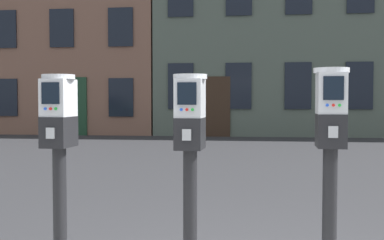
% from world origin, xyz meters
% --- Properties ---
extents(parking_meter_near_kerb, '(0.23, 0.26, 1.35)m').
position_xyz_m(parking_meter_near_kerb, '(-1.26, -0.12, 1.07)').
color(parking_meter_near_kerb, black).
rests_on(parking_meter_near_kerb, sidewalk_slab).
extents(parking_meter_twin_adjacent, '(0.23, 0.26, 1.35)m').
position_xyz_m(parking_meter_twin_adjacent, '(-0.39, -0.12, 1.07)').
color(parking_meter_twin_adjacent, black).
rests_on(parking_meter_twin_adjacent, sidewalk_slab).
extents(parking_meter_end_of_row, '(0.23, 0.26, 1.38)m').
position_xyz_m(parking_meter_end_of_row, '(0.49, -0.12, 1.09)').
color(parking_meter_end_of_row, black).
rests_on(parking_meter_end_of_row, sidewalk_slab).
extents(townhouse_orange_brick, '(8.71, 6.39, 9.98)m').
position_xyz_m(townhouse_orange_brick, '(-7.87, 16.79, 5.00)').
color(townhouse_orange_brick, brown).
rests_on(townhouse_orange_brick, ground_plane).
extents(townhouse_green_painted, '(8.09, 6.11, 9.65)m').
position_xyz_m(townhouse_green_painted, '(0.59, 16.65, 4.83)').
color(townhouse_green_painted, '#4C564C').
rests_on(townhouse_green_painted, ground_plane).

